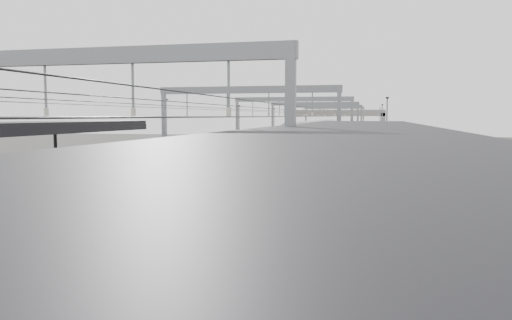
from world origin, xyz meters
The scene contains 14 objects.
ground centered at (0.00, 0.00, 0.00)m, with size 260.00×260.00×0.00m, color #383533.
platform_left centered at (-8.00, 45.00, 0.50)m, with size 4.00×120.00×1.00m, color black.
platform_right centered at (8.00, 45.00, 0.50)m, with size 4.00×120.00×1.00m, color black.
tracks centered at (0.00, 45.00, 0.05)m, with size 11.40×140.00×0.20m.
overhead_line centered at (0.00, 51.62, 6.14)m, with size 13.00×140.00×6.60m.
canopy_right centered at (8.03, 2.99, 5.09)m, with size 4.40×30.00×4.24m.
overbridge centered at (0.00, 100.00, 5.31)m, with size 22.00×2.20×6.90m.
wall_left centered at (-11.20, 45.00, 1.60)m, with size 0.30×120.00×3.20m, color gray.
wall_right centered at (11.20, 45.00, 1.60)m, with size 0.30×120.00×3.20m, color gray.
train centered at (1.50, 49.53, 1.96)m, with size 2.51×45.73×3.98m.
bench centered at (8.24, 3.91, 1.58)m, with size 0.84×1.92×0.96m.
signal_green centered at (-5.20, 72.50, 2.42)m, with size 0.32×0.32×3.48m.
signal_red_near centered at (3.20, 73.87, 2.42)m, with size 0.32×0.32×3.48m.
signal_red_far centered at (5.40, 75.30, 2.42)m, with size 0.32×0.32×3.48m.
Camera 1 is at (8.58, -11.86, 5.52)m, focal length 35.00 mm.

